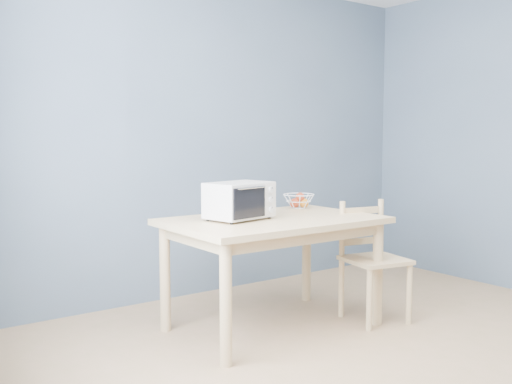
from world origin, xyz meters
TOP-DOWN VIEW (x-y plane):
  - room at (0.00, 0.00)m, footprint 4.01×4.51m
  - dining_table at (-0.25, 1.20)m, footprint 1.40×0.90m
  - toaster_oven at (-0.49, 1.26)m, footprint 0.47×0.38m
  - fruit_basket at (0.23, 1.50)m, footprint 0.27×0.27m
  - dining_chair at (0.43, 0.94)m, footprint 0.46×0.46m

SIDE VIEW (x-z plane):
  - dining_chair at x=0.43m, z-range -0.01..0.83m
  - dining_table at x=-0.25m, z-range 0.27..1.02m
  - fruit_basket at x=0.23m, z-range 0.75..0.87m
  - toaster_oven at x=-0.49m, z-range 0.76..1.00m
  - room at x=0.00m, z-range -0.01..2.61m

